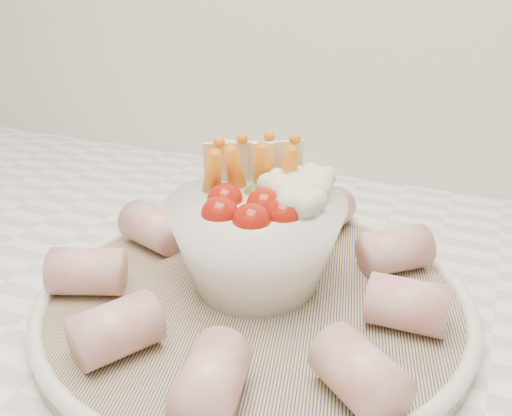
% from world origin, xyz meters
% --- Properties ---
extents(serving_platter, '(0.41, 0.41, 0.02)m').
position_xyz_m(serving_platter, '(-0.18, 1.43, 0.93)').
color(serving_platter, navy).
rests_on(serving_platter, kitchen_counter).
extents(veggie_bowl, '(0.14, 0.14, 0.11)m').
position_xyz_m(veggie_bowl, '(-0.18, 1.44, 0.98)').
color(veggie_bowl, white).
rests_on(veggie_bowl, serving_platter).
extents(cured_meat_rolls, '(0.30, 0.32, 0.04)m').
position_xyz_m(cured_meat_rolls, '(-0.18, 1.43, 0.95)').
color(cured_meat_rolls, '#B95554').
rests_on(cured_meat_rolls, serving_platter).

